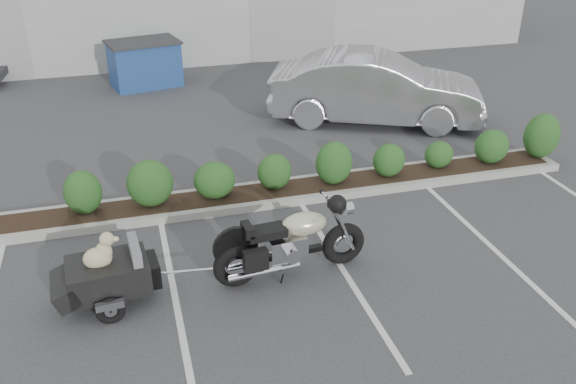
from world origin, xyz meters
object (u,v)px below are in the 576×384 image
object	(u,v)px
motorcycle	(292,243)
sedan	(376,88)
pet_trailer	(107,274)
dumpster	(145,63)

from	to	relation	value
motorcycle	sedan	bearing A→B (deg)	52.00
pet_trailer	dumpster	world-z (taller)	dumpster
sedan	dumpster	bearing A→B (deg)	73.12
pet_trailer	dumpster	bearing A→B (deg)	78.45
motorcycle	sedan	xyz separation A→B (m)	(3.98, 6.07, 0.30)
motorcycle	pet_trailer	bearing A→B (deg)	174.79
motorcycle	dumpster	size ratio (longest dim) A/B	1.10
motorcycle	sedan	world-z (taller)	sedan
dumpster	sedan	bearing A→B (deg)	-53.03
motorcycle	pet_trailer	world-z (taller)	motorcycle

